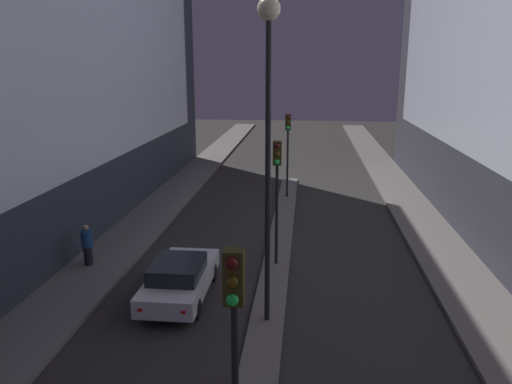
% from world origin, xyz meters
% --- Properties ---
extents(building_left, '(6.01, 36.23, 19.51)m').
position_xyz_m(building_left, '(-11.06, 18.11, 9.76)').
color(building_left, '#2D333D').
rests_on(building_left, ground).
extents(median_strip, '(1.05, 28.10, 0.13)m').
position_xyz_m(median_strip, '(0.00, 15.05, 0.07)').
color(median_strip, '#66605B').
rests_on(median_strip, ground).
extents(traffic_light_near, '(0.32, 0.42, 4.82)m').
position_xyz_m(traffic_light_near, '(0.00, 2.91, 3.66)').
color(traffic_light_near, black).
rests_on(traffic_light_near, median_strip).
extents(traffic_light_mid, '(0.32, 0.42, 4.82)m').
position_xyz_m(traffic_light_mid, '(0.00, 14.03, 3.66)').
color(traffic_light_mid, black).
rests_on(traffic_light_mid, median_strip).
extents(traffic_light_far, '(0.32, 0.42, 4.82)m').
position_xyz_m(traffic_light_far, '(0.00, 24.21, 3.66)').
color(traffic_light_far, black).
rests_on(traffic_light_far, median_strip).
extents(street_lamp, '(0.62, 0.62, 9.29)m').
position_xyz_m(street_lamp, '(0.00, 9.61, 6.91)').
color(street_lamp, black).
rests_on(street_lamp, median_strip).
extents(car_left_lane, '(1.88, 4.51, 1.44)m').
position_xyz_m(car_left_lane, '(-3.06, 10.99, 0.74)').
color(car_left_lane, silver).
rests_on(car_left_lane, ground).
extents(pedestrian_on_left_sidewalk, '(0.43, 0.43, 1.61)m').
position_xyz_m(pedestrian_on_left_sidewalk, '(-7.21, 13.10, 0.99)').
color(pedestrian_on_left_sidewalk, black).
rests_on(pedestrian_on_left_sidewalk, sidewalk_left).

